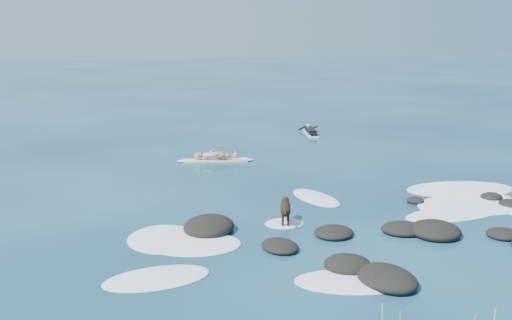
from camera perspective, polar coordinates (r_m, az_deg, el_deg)
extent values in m
plane|color=#0A2642|center=(16.43, 8.77, -5.96)|extent=(160.00, 160.00, 0.00)
ellipsoid|color=black|center=(12.79, 12.95, -11.45)|extent=(1.54, 1.75, 0.43)
ellipsoid|color=black|center=(13.24, 9.18, -10.34)|extent=(1.38, 1.31, 0.45)
ellipsoid|color=black|center=(15.84, 17.49, -6.75)|extent=(1.51, 1.52, 0.46)
ellipsoid|color=black|center=(15.80, 14.49, -6.70)|extent=(1.27, 1.10, 0.35)
ellipsoid|color=black|center=(16.34, 23.48, -6.82)|extent=(0.87, 0.83, 0.27)
ellipsoid|color=black|center=(18.43, 15.65, -3.95)|extent=(0.70, 0.66, 0.24)
ellipsoid|color=black|center=(19.53, 22.47, -3.47)|extent=(0.79, 0.75, 0.30)
ellipsoid|color=black|center=(14.24, 2.41, -8.61)|extent=(1.17, 1.29, 0.28)
ellipsoid|color=black|center=(15.24, 7.78, -7.20)|extent=(1.32, 1.27, 0.30)
ellipsoid|color=black|center=(15.45, -4.73, -6.63)|extent=(1.86, 1.97, 0.50)
ellipsoid|color=white|center=(12.89, -9.90, -11.57)|extent=(2.53, 1.58, 0.12)
ellipsoid|color=white|center=(15.05, -9.18, -7.78)|extent=(2.16, 2.36, 0.12)
ellipsoid|color=white|center=(20.34, 19.75, -2.77)|extent=(3.83, 2.14, 0.12)
ellipsoid|color=white|center=(18.32, 5.99, -3.78)|extent=(1.61, 2.40, 0.12)
ellipsoid|color=white|center=(19.51, 21.88, -3.63)|extent=(2.02, 1.52, 0.12)
ellipsoid|color=white|center=(18.52, 21.77, -4.51)|extent=(2.24, 1.60, 0.12)
ellipsoid|color=white|center=(14.65, -6.40, -8.30)|extent=(2.87, 2.34, 0.12)
ellipsoid|color=white|center=(17.76, 19.28, -5.05)|extent=(3.54, 1.84, 0.12)
ellipsoid|color=white|center=(12.72, 9.62, -11.90)|extent=(2.75, 1.79, 0.12)
ellipsoid|color=white|center=(18.43, 19.36, -4.39)|extent=(2.92, 2.60, 0.12)
ellipsoid|color=white|center=(15.96, 2.86, -6.36)|extent=(1.10, 0.90, 0.12)
cube|color=beige|center=(23.05, -4.07, -0.04)|extent=(2.63, 0.83, 0.09)
ellipsoid|color=beige|center=(23.11, -0.86, 0.03)|extent=(0.55, 0.35, 0.09)
ellipsoid|color=beige|center=(23.06, -7.28, -0.11)|extent=(0.55, 0.35, 0.09)
imported|color=tan|center=(22.86, -4.11, 2.11)|extent=(0.47, 0.66, 1.68)
cube|color=white|center=(28.79, 5.50, 2.66)|extent=(0.73, 2.13, 0.08)
ellipsoid|color=white|center=(29.80, 5.14, 3.03)|extent=(0.30, 0.48, 0.08)
cube|color=black|center=(28.77, 5.50, 2.93)|extent=(0.53, 1.32, 0.21)
sphere|color=tan|center=(29.46, 5.25, 3.42)|extent=(0.24, 0.24, 0.22)
cylinder|color=black|center=(29.58, 4.69, 3.22)|extent=(0.53, 0.23, 0.24)
cylinder|color=black|center=(29.67, 5.71, 3.23)|extent=(0.50, 0.34, 0.24)
cube|color=black|center=(28.08, 5.76, 2.59)|extent=(0.38, 0.56, 0.13)
cylinder|color=black|center=(15.72, 2.97, -4.87)|extent=(0.40, 0.62, 0.27)
sphere|color=black|center=(15.96, 2.96, -4.58)|extent=(0.35, 0.35, 0.29)
sphere|color=black|center=(15.47, 2.98, -5.17)|extent=(0.32, 0.32, 0.26)
sphere|color=black|center=(16.09, 2.96, -4.07)|extent=(0.25, 0.25, 0.20)
cone|color=black|center=(16.21, 2.95, -3.99)|extent=(0.14, 0.15, 0.11)
cone|color=black|center=(16.05, 2.77, -3.80)|extent=(0.11, 0.09, 0.10)
cone|color=black|center=(16.05, 3.15, -3.80)|extent=(0.11, 0.09, 0.10)
cylinder|color=black|center=(15.99, 2.69, -5.65)|extent=(0.08, 0.08, 0.37)
cylinder|color=black|center=(16.00, 3.21, -5.65)|extent=(0.08, 0.08, 0.37)
cylinder|color=black|center=(15.63, 2.69, -6.12)|extent=(0.08, 0.08, 0.37)
cylinder|color=black|center=(15.63, 3.23, -6.12)|extent=(0.08, 0.08, 0.37)
cylinder|color=black|center=(15.34, 2.99, -5.15)|extent=(0.11, 0.27, 0.16)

